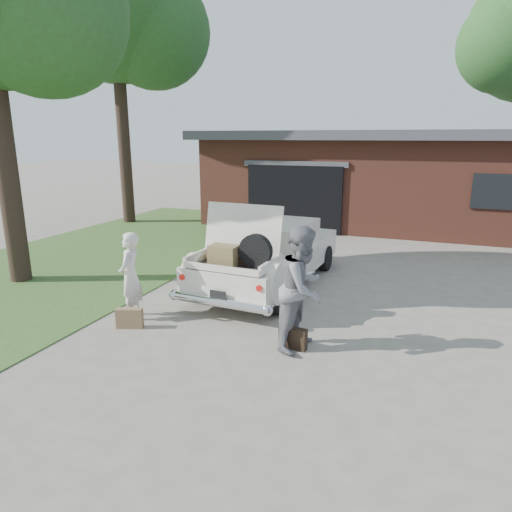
% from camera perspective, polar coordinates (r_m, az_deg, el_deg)
% --- Properties ---
extents(ground, '(90.00, 90.00, 0.00)m').
position_cam_1_polar(ground, '(7.73, -1.62, -8.98)').
color(ground, gray).
rests_on(ground, ground).
extents(grass_strip, '(6.00, 16.00, 0.02)m').
position_cam_1_polar(grass_strip, '(12.97, -19.20, 0.06)').
color(grass_strip, '#2D4C1E').
rests_on(grass_strip, ground).
extents(house, '(12.80, 7.80, 3.30)m').
position_cam_1_polar(house, '(18.14, 15.68, 9.62)').
color(house, brown).
rests_on(house, ground).
extents(tree_back, '(5.92, 5.15, 10.02)m').
position_cam_1_polar(tree_back, '(17.99, -17.02, 27.01)').
color(tree_back, '#38281E').
rests_on(tree_back, ground).
extents(sedan, '(2.04, 4.73, 1.91)m').
position_cam_1_polar(sedan, '(9.71, 1.67, 0.25)').
color(sedan, white).
rests_on(sedan, ground).
extents(woman_left, '(0.51, 0.64, 1.53)m').
position_cam_1_polar(woman_left, '(8.19, -15.45, -2.41)').
color(woman_left, silver).
rests_on(woman_left, ground).
extents(woman_right, '(0.87, 1.03, 1.87)m').
position_cam_1_polar(woman_right, '(6.78, 5.87, -4.02)').
color(woman_right, slate).
rests_on(woman_right, ground).
extents(suitcase_left, '(0.46, 0.28, 0.34)m').
position_cam_1_polar(suitcase_left, '(7.96, -15.52, -7.50)').
color(suitcase_left, olive).
rests_on(suitcase_left, ground).
extents(suitcase_right, '(0.44, 0.18, 0.33)m').
position_cam_1_polar(suitcase_right, '(7.00, 4.65, -10.19)').
color(suitcase_right, black).
rests_on(suitcase_right, ground).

